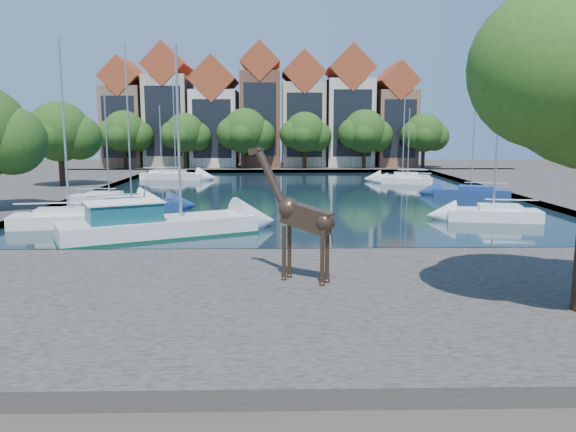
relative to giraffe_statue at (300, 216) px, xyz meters
name	(u,v)px	position (x,y,z in m)	size (l,w,h in m)	color
ground	(316,259)	(0.99, 5.48, -2.85)	(160.00, 160.00, 0.00)	#38332B
water_basin	(297,195)	(0.99, 29.48, -2.81)	(38.00, 50.00, 0.08)	black
near_quay	(331,300)	(0.99, -1.52, -2.60)	(50.00, 14.00, 0.50)	#524D47
far_quay	(289,167)	(0.99, 61.48, -2.60)	(60.00, 16.00, 0.50)	#524D47
left_quay	(11,194)	(-24.01, 29.48, -2.60)	(14.00, 52.00, 0.50)	#524D47
townhouse_west_end	(127,117)	(-22.01, 61.46, 4.51)	(5.44, 9.18, 14.93)	brown
townhouse_west_mid	(169,111)	(-16.01, 61.46, 5.38)	(5.94, 9.18, 16.79)	#B5AB8B
townhouse_west_inner	(215,117)	(-9.51, 61.47, 4.50)	(6.43, 9.18, 15.15)	silver
townhouse_center	(261,110)	(-3.01, 61.46, 5.51)	(5.44, 9.18, 16.93)	brown
townhouse_east_inner	(303,115)	(2.99, 61.46, 4.88)	(5.94, 9.18, 15.79)	#C1AC8A
townhouse_east_mid	(348,112)	(9.49, 61.46, 5.25)	(6.43, 9.18, 16.65)	beige
townhouse_east_end	(394,119)	(15.99, 61.46, 4.26)	(5.44, 9.18, 14.43)	brown
far_tree_far_west	(125,133)	(-20.90, 55.97, 2.33)	(7.28, 5.60, 7.68)	#332114
far_tree_west	(185,134)	(-12.91, 55.97, 2.23)	(6.76, 5.20, 7.36)	#332114
far_tree_mid_west	(246,132)	(-4.90, 55.97, 2.44)	(7.80, 6.00, 8.00)	#332114
far_tree_mid_east	(306,134)	(3.09, 55.97, 2.28)	(7.02, 5.40, 7.52)	#332114
far_tree_east	(365,133)	(11.10, 55.97, 2.39)	(7.54, 5.80, 7.84)	#332114
far_tree_far_east	(424,134)	(19.09, 55.97, 2.23)	(6.76, 5.20, 7.36)	#332114
side_tree_left_far	(61,134)	(-20.90, 33.47, 2.53)	(7.28, 5.60, 7.88)	#332114
giraffe_statue	(300,216)	(0.00, 0.00, 0.00)	(3.08, 1.92, 4.78)	#3C2B1E
motorsailer	(153,223)	(-7.56, 10.44, -1.99)	(10.71, 7.31, 10.24)	silver
sailboat_left_a	(69,216)	(-13.28, 13.84, -2.17)	(6.93, 3.39, 10.97)	white
sailboat_left_b	(132,204)	(-11.01, 19.58, -2.24)	(6.83, 4.70, 11.40)	navy
sailboat_left_c	(109,197)	(-14.01, 24.47, -2.31)	(6.04, 2.33, 8.58)	silver
sailboat_left_d	(162,174)	(-14.01, 45.02, -2.22)	(4.90, 2.13, 8.33)	white
sailboat_left_e	(176,174)	(-12.31, 44.47, -2.19)	(6.85, 3.46, 11.22)	silver
sailboat_right_a	(493,212)	(12.99, 15.41, -2.20)	(6.01, 2.99, 9.68)	white
sailboat_right_b	(471,191)	(15.99, 28.18, -2.29)	(6.64, 3.73, 8.73)	navy
sailboat_right_c	(407,179)	(12.99, 38.99, -2.30)	(5.54, 3.42, 7.84)	silver
sailboat_right_d	(402,177)	(12.99, 41.39, -2.23)	(6.06, 2.81, 9.14)	silver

